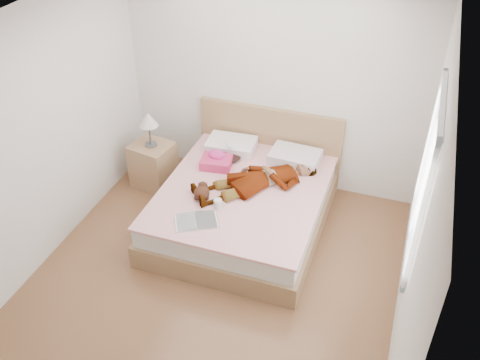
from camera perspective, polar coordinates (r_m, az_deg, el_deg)
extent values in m
plane|color=#4E3118|center=(5.55, -2.96, -10.76)|extent=(4.00, 4.00, 0.00)
imported|color=white|center=(5.90, 2.02, 0.37)|extent=(1.48, 1.42, 0.21)
ellipsoid|color=black|center=(6.44, -1.61, 3.07)|extent=(0.57, 0.65, 0.08)
cube|color=silver|center=(6.31, -1.20, 3.82)|extent=(0.10, 0.10, 0.05)
plane|color=white|center=(4.09, -4.09, 15.32)|extent=(4.00, 4.00, 0.00)
plane|color=white|center=(6.34, 3.50, 10.17)|extent=(3.60, 0.00, 3.60)
plane|color=silver|center=(5.55, -20.94, 3.80)|extent=(0.00, 4.00, 4.00)
plane|color=white|center=(4.45, 18.63, -4.17)|extent=(0.00, 4.00, 4.00)
cube|color=white|center=(4.58, 19.04, 0.11)|extent=(0.02, 1.10, 1.30)
cube|color=silver|center=(4.10, 18.54, -4.32)|extent=(0.04, 0.06, 1.42)
cube|color=silver|center=(5.07, 19.45, 3.69)|extent=(0.04, 0.06, 1.42)
cube|color=silver|center=(4.98, 17.55, -6.28)|extent=(0.04, 1.22, 0.06)
cube|color=silver|center=(4.24, 20.80, 7.62)|extent=(0.04, 1.22, 0.06)
cube|color=silver|center=(4.58, 18.99, 0.12)|extent=(0.03, 0.04, 1.30)
cube|color=olive|center=(6.11, 0.31, -3.84)|extent=(1.78, 2.08, 0.26)
cube|color=silver|center=(5.96, 0.32, -2.05)|extent=(1.70, 2.00, 0.22)
cube|color=white|center=(5.89, 0.32, -1.09)|extent=(1.74, 2.04, 0.03)
cube|color=olive|center=(6.68, 3.15, 3.82)|extent=(1.80, 0.07, 1.00)
cube|color=white|center=(6.52, -0.94, 3.74)|extent=(0.61, 0.44, 0.13)
cube|color=silver|center=(6.33, 5.89, 2.46)|extent=(0.60, 0.43, 0.13)
cube|color=#D63A73|center=(6.22, -2.54, 1.89)|extent=(0.38, 0.32, 0.11)
ellipsoid|color=#D23986|center=(6.22, -2.52, 2.72)|extent=(0.24, 0.20, 0.10)
cube|color=white|center=(5.45, -4.68, -4.41)|extent=(0.51, 0.46, 0.01)
cube|color=white|center=(5.45, -5.85, -4.44)|extent=(0.33, 0.35, 0.02)
cube|color=#282828|center=(5.46, -3.51, -4.20)|extent=(0.33, 0.35, 0.02)
cylinder|color=silver|center=(5.60, -2.38, -2.52)|extent=(0.09, 0.09, 0.10)
torus|color=white|center=(5.58, -1.94, -2.59)|extent=(0.07, 0.01, 0.07)
cylinder|color=black|center=(5.57, -2.39, -2.20)|extent=(0.08, 0.08, 0.00)
ellipsoid|color=black|center=(5.71, -4.10, -1.40)|extent=(0.22, 0.23, 0.14)
ellipsoid|color=beige|center=(5.69, -4.13, -1.41)|extent=(0.12, 0.12, 0.07)
sphere|color=black|center=(5.79, -4.00, -0.68)|extent=(0.11, 0.11, 0.11)
sphere|color=pink|center=(5.81, -4.36, -0.30)|extent=(0.04, 0.04, 0.04)
sphere|color=pink|center=(5.80, -3.59, -0.32)|extent=(0.04, 0.04, 0.04)
ellipsoid|color=black|center=(5.71, -4.75, -1.92)|extent=(0.06, 0.07, 0.03)
ellipsoid|color=#311A0D|center=(5.69, -3.52, -1.96)|extent=(0.06, 0.07, 0.03)
cube|color=#936244|center=(6.75, -9.23, 1.60)|extent=(0.54, 0.50, 0.58)
cylinder|color=#4E4E4E|center=(6.59, -9.48, 3.77)|extent=(0.17, 0.17, 0.02)
cylinder|color=#4C4C4C|center=(6.51, -9.60, 4.87)|extent=(0.03, 0.03, 0.30)
cone|color=beige|center=(6.42, -9.78, 6.41)|extent=(0.27, 0.27, 0.17)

